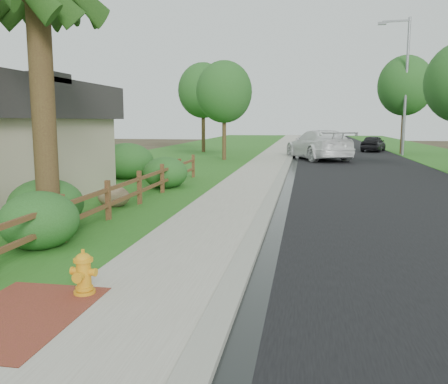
% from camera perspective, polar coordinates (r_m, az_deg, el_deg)
% --- Properties ---
extents(ground, '(120.00, 120.00, 0.00)m').
position_cam_1_polar(ground, '(7.03, -3.16, -13.48)').
color(ground, '#33281C').
extents(road, '(8.00, 90.00, 0.02)m').
position_cam_1_polar(road, '(41.55, 14.11, 4.70)').
color(road, black).
rests_on(road, ground).
extents(curb, '(0.40, 90.00, 0.12)m').
position_cam_1_polar(curb, '(41.44, 8.29, 4.93)').
color(curb, gray).
rests_on(curb, ground).
extents(wet_gutter, '(0.50, 90.00, 0.00)m').
position_cam_1_polar(wet_gutter, '(41.44, 8.77, 4.86)').
color(wet_gutter, black).
rests_on(wet_gutter, road).
extents(sidewalk, '(2.20, 90.00, 0.10)m').
position_cam_1_polar(sidewalk, '(41.50, 6.49, 4.95)').
color(sidewalk, gray).
rests_on(sidewalk, ground).
extents(grass_strip, '(1.60, 90.00, 0.06)m').
position_cam_1_polar(grass_strip, '(41.65, 3.87, 4.97)').
color(grass_strip, '#245217').
rests_on(grass_strip, ground).
extents(lawn_near, '(9.00, 90.00, 0.04)m').
position_cam_1_polar(lawn_near, '(42.50, -3.15, 5.04)').
color(lawn_near, '#245217').
rests_on(lawn_near, ground).
extents(verge_far, '(6.00, 90.00, 0.04)m').
position_cam_1_polar(verge_far, '(42.63, 23.42, 4.36)').
color(verge_far, '#245217').
rests_on(verge_far, ground).
extents(brick_patch, '(1.60, 2.40, 0.11)m').
position_cam_1_polar(brick_patch, '(6.98, -23.60, -13.89)').
color(brick_patch, brown).
rests_on(brick_patch, ground).
extents(ranch_fence, '(0.12, 16.92, 1.10)m').
position_cam_1_polar(ranch_fence, '(13.87, -11.81, 0.02)').
color(ranch_fence, '#452717').
rests_on(ranch_fence, ground).
extents(fire_hydrant, '(0.44, 0.35, 0.68)m').
position_cam_1_polar(fire_hydrant, '(7.36, -16.54, -9.40)').
color(fire_hydrant, gold).
rests_on(fire_hydrant, sidewalk).
extents(white_suv, '(5.03, 7.42, 2.00)m').
position_cam_1_polar(white_suv, '(33.00, 11.31, 5.60)').
color(white_suv, white).
rests_on(white_suv, road).
extents(dark_car_mid, '(2.77, 4.33, 1.37)m').
position_cam_1_polar(dark_car_mid, '(42.81, 17.53, 5.60)').
color(dark_car_mid, black).
rests_on(dark_car_mid, road).
extents(dark_car_far, '(1.62, 4.24, 1.38)m').
position_cam_1_polar(dark_car_far, '(45.71, 10.47, 6.02)').
color(dark_car_far, black).
rests_on(dark_car_far, road).
extents(streetlight, '(2.33, 0.50, 10.08)m').
position_cam_1_polar(streetlight, '(38.41, 20.81, 12.62)').
color(streetlight, gray).
rests_on(streetlight, ground).
extents(boulder, '(1.17, 1.00, 0.67)m').
position_cam_1_polar(boulder, '(14.89, -13.12, -0.55)').
color(boulder, brown).
rests_on(boulder, ground).
extents(shrub_a, '(2.08, 2.08, 1.21)m').
position_cam_1_polar(shrub_a, '(10.49, -21.32, -3.20)').
color(shrub_a, '#214A1A').
rests_on(shrub_a, ground).
extents(shrub_b, '(2.37, 2.37, 1.25)m').
position_cam_1_polar(shrub_b, '(12.30, -20.61, -1.40)').
color(shrub_b, '#214A1A').
rests_on(shrub_b, ground).
extents(shrub_c, '(2.07, 2.07, 1.25)m').
position_cam_1_polar(shrub_c, '(18.64, -7.06, 2.31)').
color(shrub_c, '#214A1A').
rests_on(shrub_c, ground).
extents(shrub_d, '(3.20, 3.20, 1.65)m').
position_cam_1_polar(shrub_d, '(21.93, -11.62, 3.66)').
color(shrub_d, '#214A1A').
rests_on(shrub_d, ground).
extents(tree_near_left, '(3.69, 3.69, 6.54)m').
position_cam_1_polar(tree_near_left, '(31.82, 0.02, 11.93)').
color(tree_near_left, '#361F16').
rests_on(tree_near_left, ground).
extents(tree_mid_left, '(4.13, 4.13, 7.38)m').
position_cam_1_polar(tree_mid_left, '(40.04, -2.53, 12.09)').
color(tree_mid_left, '#361F16').
rests_on(tree_mid_left, ground).
extents(tree_mid_right, '(4.22, 4.22, 7.66)m').
position_cam_1_polar(tree_mid_right, '(40.25, 20.98, 11.84)').
color(tree_mid_right, '#361F16').
rests_on(tree_mid_right, ground).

